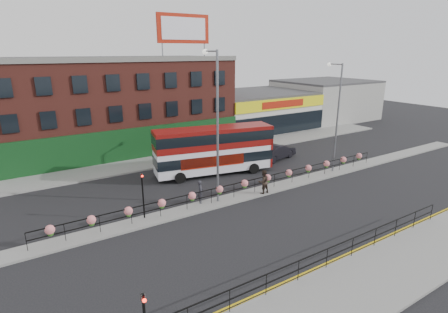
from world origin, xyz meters
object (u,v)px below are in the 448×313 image
pedestrian_b (263,182)px  lamp_column_east (336,109)px  double_decker_bus (214,146)px  pedestrian_a (200,192)px  car (276,152)px  lamp_column_west (215,115)px

pedestrian_b → lamp_column_east: (8.82, 0.94, 4.85)m
double_decker_bus → pedestrian_a: double_decker_bus is taller
car → pedestrian_b: pedestrian_b is taller
pedestrian_b → lamp_column_west: size_ratio=0.18×
pedestrian_a → lamp_column_east: bearing=-68.9°
lamp_column_west → lamp_column_east: lamp_column_west is taller
car → lamp_column_east: (1.65, -5.86, 5.15)m
double_decker_bus → car: size_ratio=2.14×
lamp_column_west → lamp_column_east: bearing=0.3°
pedestrian_b → lamp_column_east: bearing=-171.1°
pedestrian_a → lamp_column_east: 14.73m
lamp_column_west → pedestrian_b: bearing=-12.8°
double_decker_bus → lamp_column_west: bearing=-119.8°
car → pedestrian_b: (-7.17, -6.80, 0.29)m
double_decker_bus → pedestrian_a: size_ratio=6.40×
car → pedestrian_a: size_ratio=2.99×
pedestrian_a → pedestrian_b: (5.05, -1.08, 0.09)m
double_decker_bus → pedestrian_a: bearing=-129.7°
lamp_column_east → pedestrian_b: bearing=-173.9°
lamp_column_east → pedestrian_a: bearing=179.4°
pedestrian_a → lamp_column_west: 5.74m
pedestrian_b → lamp_column_east: lamp_column_east is taller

